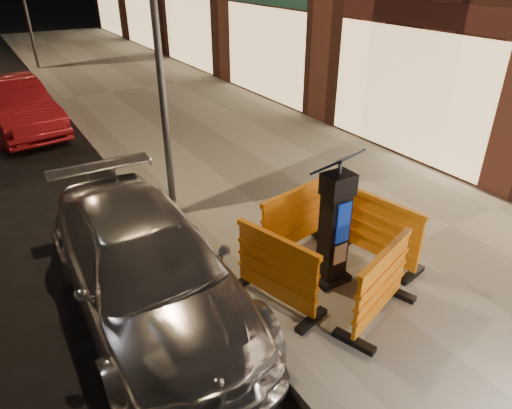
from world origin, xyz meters
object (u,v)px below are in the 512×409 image
car_silver (153,308)px  barrier_kerbside (276,271)px  car_red (20,132)px  parking_kiosk (335,224)px  barrier_front (381,285)px  barrier_bldgside (381,231)px  barrier_back (293,220)px

car_silver → barrier_kerbside: bearing=-31.6°
barrier_kerbside → car_red: bearing=-4.6°
parking_kiosk → barrier_front: size_ratio=1.40×
barrier_front → barrier_bldgside: size_ratio=1.00×
barrier_kerbside → car_silver: size_ratio=0.28×
barrier_back → barrier_kerbside: bearing=-146.0°
car_red → barrier_front: bearing=-83.4°
barrier_kerbside → car_red: (-2.02, 9.95, -0.68)m
barrier_back → barrier_kerbside: (-0.95, -0.95, 0.00)m
barrier_front → barrier_bldgside: (0.95, 0.95, 0.00)m
car_silver → barrier_bldgside: bearing=-14.1°
parking_kiosk → barrier_back: (0.00, 0.95, -0.42)m
barrier_front → parking_kiosk: bearing=71.0°
barrier_bldgside → car_red: bearing=9.5°
car_red → barrier_bldgside: bearing=-77.1°
barrier_front → car_red: bearing=86.2°
barrier_back → car_red: 9.50m
barrier_front → barrier_kerbside: 1.34m
car_red → parking_kiosk: bearing=-82.0°
barrier_kerbside → car_silver: barrier_kerbside is taller
barrier_front → car_silver: 3.12m
parking_kiosk → barrier_bldgside: bearing=-14.0°
parking_kiosk → barrier_kerbside: (-0.95, 0.00, -0.42)m
barrier_bldgside → car_silver: barrier_bldgside is taller
car_silver → car_red: size_ratio=1.08×
parking_kiosk → car_silver: (-2.39, 0.94, -1.10)m
barrier_bldgside → parking_kiosk: bearing=78.0°
parking_kiosk → barrier_bldgside: parking_kiosk is taller
barrier_kerbside → barrier_front: bearing=-151.0°
parking_kiosk → car_red: 10.44m
barrier_kerbside → barrier_back: bearing=-61.0°
parking_kiosk → barrier_front: (0.00, -0.95, -0.42)m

